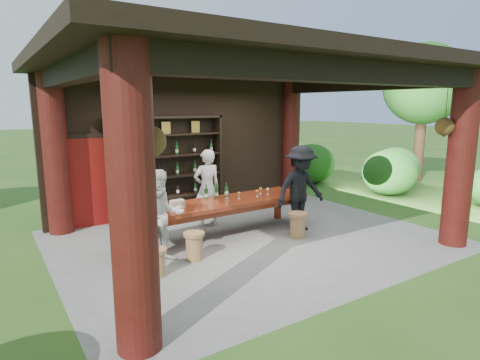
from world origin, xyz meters
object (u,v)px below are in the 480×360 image
tasting_table (223,206)px  napkin_basket (177,204)px  host (207,188)px  stool_near_right (298,224)px  stool_far_left (157,262)px  guest_woman (162,216)px  stool_near_left (194,245)px  guest_man (300,189)px  wine_shelf (168,167)px

tasting_table → napkin_basket: (-1.02, 0.00, 0.18)m
tasting_table → host: (0.07, 0.83, 0.22)m
stool_near_right → host: 2.17m
stool_near_right → stool_far_left: size_ratio=1.15×
napkin_basket → guest_woman: bearing=-132.0°
stool_near_left → stool_far_left: size_ratio=1.09×
napkin_basket → guest_man: bearing=-12.3°
guest_man → guest_woman: bearing=-177.4°
host → stool_near_left: bearing=58.5°
host → guest_man: guest_man is taller
guest_man → stool_near_left: bearing=-172.8°
guest_woman → guest_man: guest_man is taller
guest_woman → napkin_basket: guest_woman is taller
stool_near_left → napkin_basket: size_ratio=1.88×
guest_man → napkin_basket: bearing=169.0°
stool_near_left → stool_near_right: 2.32m
tasting_table → stool_near_left: tasting_table is taller
tasting_table → stool_near_left: bearing=-142.4°
wine_shelf → host: 1.28m
napkin_basket → host: bearing=37.4°
wine_shelf → stool_far_left: (-1.56, -3.14, -0.98)m
host → stool_far_left: bearing=48.3°
tasting_table → stool_near_right: 1.57m
wine_shelf → host: wine_shelf is taller
wine_shelf → guest_man: wine_shelf is taller
wine_shelf → stool_near_left: (-0.74, -2.83, -0.96)m
stool_far_left → guest_woman: 0.83m
wine_shelf → napkin_basket: size_ratio=10.61×
tasting_table → guest_man: size_ratio=2.05×
stool_near_right → host: bearing=123.4°
host → napkin_basket: 1.37m
guest_man → tasting_table: bearing=161.7°
guest_woman → napkin_basket: 0.86m
host → wine_shelf: bearing=-66.6°
stool_far_left → host: size_ratio=0.26×
tasting_table → stool_far_left: size_ratio=8.39×
guest_woman → stool_near_right: bearing=-2.5°
wine_shelf → napkin_basket: 2.13m
stool_near_left → guest_woman: (-0.50, 0.21, 0.55)m
wine_shelf → guest_woman: bearing=-115.3°
stool_far_left → guest_man: guest_man is taller
wine_shelf → host: size_ratio=1.61×
stool_far_left → wine_shelf: bearing=63.6°
tasting_table → stool_near_left: size_ratio=7.73×
stool_near_left → host: size_ratio=0.28×
guest_woman → guest_man: size_ratio=0.88×
stool_far_left → guest_man: bearing=9.5°
stool_far_left → napkin_basket: size_ratio=1.73×
guest_woman → stool_far_left: bearing=-118.6°
guest_man → napkin_basket: (-2.60, 0.57, -0.10)m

